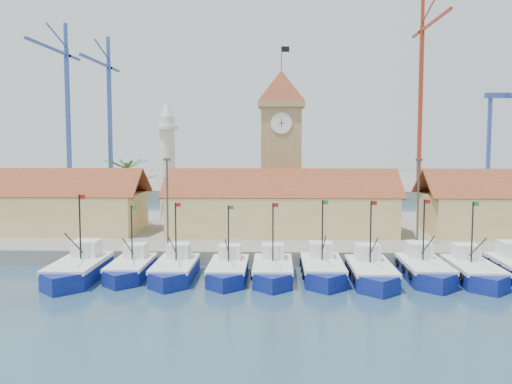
{
  "coord_description": "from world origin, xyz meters",
  "views": [
    {
      "loc": [
        -0.66,
        -46.87,
        12.33
      ],
      "look_at": [
        -2.92,
        18.0,
        6.49
      ],
      "focal_mm": 40.0,
      "sensor_mm": 36.0,
      "label": 1
    }
  ],
  "objects_px": {
    "boat_0": "(77,271)",
    "minaret": "(167,161)",
    "clock_tower": "(281,144)",
    "boat_5": "(323,271)"
  },
  "relations": [
    {
      "from": "boat_0",
      "to": "clock_tower",
      "type": "height_order",
      "value": "clock_tower"
    },
    {
      "from": "boat_0",
      "to": "minaret",
      "type": "distance_m",
      "value": 27.54
    },
    {
      "from": "boat_0",
      "to": "boat_5",
      "type": "bearing_deg",
      "value": 2.73
    },
    {
      "from": "clock_tower",
      "to": "boat_5",
      "type": "bearing_deg",
      "value": -81.17
    },
    {
      "from": "boat_0",
      "to": "boat_5",
      "type": "distance_m",
      "value": 21.78
    },
    {
      "from": "clock_tower",
      "to": "minaret",
      "type": "height_order",
      "value": "clock_tower"
    },
    {
      "from": "boat_5",
      "to": "minaret",
      "type": "xyz_separation_m",
      "value": [
        -18.55,
        24.83,
        8.96
      ]
    },
    {
      "from": "clock_tower",
      "to": "minaret",
      "type": "xyz_separation_m",
      "value": [
        -15.0,
        2.0,
        -2.23
      ]
    },
    {
      "from": "boat_0",
      "to": "clock_tower",
      "type": "bearing_deg",
      "value": 52.66
    },
    {
      "from": "clock_tower",
      "to": "minaret",
      "type": "bearing_deg",
      "value": 172.39
    }
  ]
}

